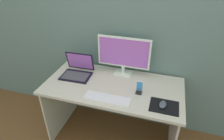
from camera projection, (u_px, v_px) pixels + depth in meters
name	position (u px, v px, depth m)	size (l,w,h in m)	color
ground_plane	(113.00, 135.00, 2.32)	(8.00, 8.00, 0.00)	brown
wall_back	(124.00, 26.00, 1.99)	(6.00, 0.04, 2.50)	slate
desk	(113.00, 97.00, 2.02)	(1.40, 0.69, 0.75)	beige
monitor	(124.00, 54.00, 2.00)	(0.56, 0.14, 0.43)	white
laptop	(77.00, 71.00, 2.08)	(0.32, 0.28, 0.23)	black
fishbowl	(83.00, 61.00, 2.22)	(0.15, 0.15, 0.15)	silver
keyboard_external	(107.00, 98.00, 1.74)	(0.43, 0.12, 0.01)	white
mousepad	(164.00, 106.00, 1.66)	(0.25, 0.20, 0.00)	black
mouse	(163.00, 105.00, 1.65)	(0.06, 0.10, 0.04)	#444A57
phone_in_dock	(139.00, 89.00, 1.80)	(0.06, 0.05, 0.14)	black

